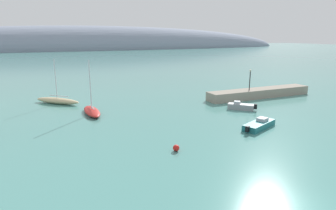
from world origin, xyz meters
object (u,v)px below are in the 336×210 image
sailboat_sand_near_shore (58,101)px  motorboat_grey_alongside_breakwater (241,106)px  mooring_buoy_red (176,148)px  sailboat_red_end_of_line (92,111)px  motorboat_teal_foreground (259,125)px  harbor_lamp_post (250,77)px

sailboat_sand_near_shore → motorboat_grey_alongside_breakwater: bearing=-167.3°
sailboat_sand_near_shore → motorboat_grey_alongside_breakwater: size_ratio=1.96×
motorboat_grey_alongside_breakwater → mooring_buoy_red: size_ratio=5.81×
sailboat_sand_near_shore → sailboat_red_end_of_line: size_ratio=0.96×
sailboat_sand_near_shore → mooring_buoy_red: (9.68, -25.97, -0.20)m
sailboat_red_end_of_line → mooring_buoy_red: size_ratio=11.85×
sailboat_red_end_of_line → motorboat_teal_foreground: sailboat_red_end_of_line is taller
harbor_lamp_post → motorboat_teal_foreground: bearing=-124.2°
motorboat_teal_foreground → motorboat_grey_alongside_breakwater: bearing=44.1°
motorboat_grey_alongside_breakwater → harbor_lamp_post: harbor_lamp_post is taller
motorboat_teal_foreground → motorboat_grey_alongside_breakwater: motorboat_grey_alongside_breakwater is taller
sailboat_sand_near_shore → mooring_buoy_red: bearing=153.6°
motorboat_teal_foreground → motorboat_grey_alongside_breakwater: size_ratio=1.50×
mooring_buoy_red → harbor_lamp_post: bearing=36.9°
sailboat_sand_near_shore → motorboat_teal_foreground: bearing=176.5°
mooring_buoy_red → motorboat_teal_foreground: bearing=11.7°
sailboat_sand_near_shore → mooring_buoy_red: 27.71m
harbor_lamp_post → mooring_buoy_red: bearing=-143.1°
sailboat_sand_near_shore → motorboat_teal_foreground: 32.17m
motorboat_teal_foreground → motorboat_grey_alongside_breakwater: 9.03m
motorboat_grey_alongside_breakwater → sailboat_red_end_of_line: bearing=26.7°
motorboat_grey_alongside_breakwater → harbor_lamp_post: size_ratio=1.02×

